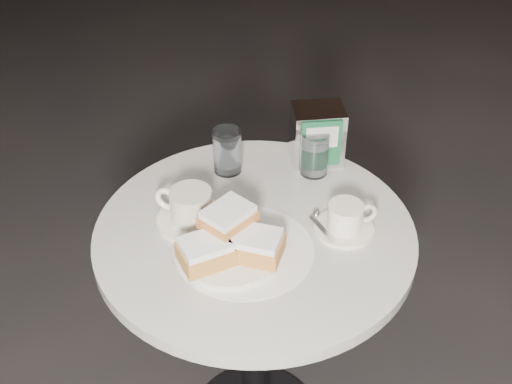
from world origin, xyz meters
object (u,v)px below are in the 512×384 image
object	(u,v)px
coffee_cup_right	(345,219)
cafe_table	(255,292)
water_glass_right	(314,154)
beignet_plate	(230,244)
water_glass_left	(227,152)
coffee_cup_left	(191,209)
napkin_dispenser	(317,134)

from	to	relation	value
coffee_cup_right	cafe_table	bearing A→B (deg)	166.68
water_glass_right	beignet_plate	bearing A→B (deg)	-114.73
beignet_plate	water_glass_left	size ratio (longest dim) A/B	2.30
coffee_cup_left	coffee_cup_right	size ratio (longest dim) A/B	1.13
cafe_table	water_glass_left	size ratio (longest dim) A/B	6.71
cafe_table	napkin_dispenser	xyz separation A→B (m)	(0.11, 0.29, 0.27)
cafe_table	water_glass_right	world-z (taller)	water_glass_right
water_glass_left	napkin_dispenser	xyz separation A→B (m)	(0.21, 0.08, 0.02)
beignet_plate	water_glass_right	size ratio (longest dim) A/B	2.35
coffee_cup_right	water_glass_right	bearing A→B (deg)	91.58
coffee_cup_left	napkin_dispenser	bearing A→B (deg)	60.77
cafe_table	beignet_plate	bearing A→B (deg)	-111.41
coffee_cup_right	napkin_dispenser	distance (m)	0.28
cafe_table	water_glass_left	bearing A→B (deg)	114.86
napkin_dispenser	coffee_cup_right	bearing A→B (deg)	-87.69
coffee_cup_right	water_glass_left	size ratio (longest dim) A/B	1.51
coffee_cup_left	coffee_cup_right	world-z (taller)	coffee_cup_left
coffee_cup_left	water_glass_left	bearing A→B (deg)	90.46
cafe_table	coffee_cup_left	world-z (taller)	coffee_cup_left
cafe_table	napkin_dispenser	size ratio (longest dim) A/B	5.20
cafe_table	coffee_cup_right	xyz separation A→B (m)	(0.19, 0.02, 0.23)
coffee_cup_right	water_glass_left	distance (m)	0.34
water_glass_left	cafe_table	bearing A→B (deg)	-65.14
coffee_cup_left	coffee_cup_right	distance (m)	0.33
water_glass_left	coffee_cup_left	bearing A→B (deg)	-102.45
coffee_cup_left	water_glass_right	bearing A→B (deg)	54.41
water_glass_right	napkin_dispenser	bearing A→B (deg)	88.68
cafe_table	napkin_dispenser	world-z (taller)	napkin_dispenser
coffee_cup_left	coffee_cup_right	bearing A→B (deg)	16.02
cafe_table	water_glass_left	xyz separation A→B (m)	(-0.10, 0.21, 0.25)
coffee_cup_right	water_glass_right	distance (m)	0.22
water_glass_left	water_glass_right	world-z (taller)	water_glass_left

